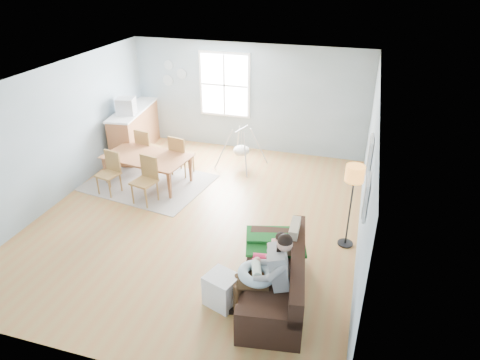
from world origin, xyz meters
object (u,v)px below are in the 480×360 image
(father, at_px, (268,271))
(dining_table, at_px, (147,170))
(storage_cube, at_px, (222,289))
(sofa, at_px, (277,281))
(chair_se, at_px, (146,176))
(counter, at_px, (135,130))
(toddler, at_px, (274,251))
(baby_swing, at_px, (241,150))
(chair_sw, at_px, (110,170))
(chair_nw, at_px, (146,146))
(chair_ne, at_px, (180,153))
(monitor, at_px, (126,106))
(floor_lamp, at_px, (354,180))

(father, relative_size, dining_table, 0.71)
(storage_cube, bearing_deg, sofa, 25.65)
(chair_se, height_order, counter, counter)
(toddler, height_order, counter, counter)
(baby_swing, bearing_deg, chair_sw, -139.34)
(chair_nw, relative_size, chair_ne, 1.00)
(sofa, distance_m, dining_table, 4.43)
(monitor, bearing_deg, floor_lamp, -22.28)
(father, xyz_separation_m, floor_lamp, (0.98, 1.93, 0.57))
(father, xyz_separation_m, counter, (-4.52, 4.54, -0.12))
(toddler, relative_size, chair_se, 0.82)
(storage_cube, bearing_deg, baby_swing, 102.71)
(chair_sw, height_order, chair_ne, chair_ne)
(monitor, xyz_separation_m, baby_swing, (2.79, 0.28, -0.91))
(sofa, height_order, monitor, monitor)
(floor_lamp, distance_m, baby_swing, 3.74)
(chair_sw, bearing_deg, father, -31.72)
(chair_se, xyz_separation_m, chair_ne, (0.18, 1.25, -0.00))
(dining_table, distance_m, baby_swing, 2.26)
(chair_sw, height_order, chair_se, chair_se)
(baby_swing, bearing_deg, floor_lamp, -43.51)
(storage_cube, relative_size, counter, 0.26)
(chair_se, xyz_separation_m, baby_swing, (1.39, 2.12, -0.13))
(toddler, bearing_deg, father, -87.73)
(toddler, distance_m, monitor, 5.80)
(chair_sw, relative_size, monitor, 1.84)
(sofa, relative_size, toddler, 2.63)
(toddler, distance_m, counter, 6.06)
(floor_lamp, xyz_separation_m, counter, (-5.50, 2.61, -0.69))
(floor_lamp, relative_size, chair_se, 1.57)
(floor_lamp, relative_size, storage_cube, 2.78)
(sofa, height_order, floor_lamp, floor_lamp)
(sofa, relative_size, dining_table, 1.14)
(counter, height_order, baby_swing, counter)
(sofa, bearing_deg, dining_table, 142.24)
(chair_se, distance_m, monitor, 2.44)
(sofa, bearing_deg, counter, 137.40)
(toddler, relative_size, storage_cube, 1.46)
(storage_cube, height_order, chair_ne, chair_ne)
(dining_table, bearing_deg, toddler, -28.34)
(dining_table, height_order, chair_ne, chair_ne)
(father, bearing_deg, chair_nw, 135.54)
(father, xyz_separation_m, toddler, (-0.02, 0.48, -0.01))
(baby_swing, bearing_deg, dining_table, -141.06)
(storage_cube, bearing_deg, monitor, 132.13)
(father, bearing_deg, chair_se, 142.75)
(father, xyz_separation_m, chair_se, (-3.05, 2.32, -0.14))
(dining_table, bearing_deg, monitor, 140.77)
(sofa, height_order, father, father)
(storage_cube, distance_m, chair_ne, 4.26)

